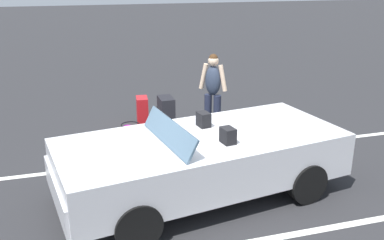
# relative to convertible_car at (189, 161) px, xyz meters

# --- Properties ---
(ground_plane) EXTENTS (80.00, 80.00, 0.00)m
(ground_plane) POSITION_rel_convertible_car_xyz_m (-0.21, -0.03, -0.59)
(ground_plane) COLOR #28282B
(lot_line_near) EXTENTS (18.00, 0.12, 0.01)m
(lot_line_near) POSITION_rel_convertible_car_xyz_m (-0.21, -1.43, -0.59)
(lot_line_near) COLOR silver
(lot_line_near) RESTS_ON ground_plane
(convertible_car) EXTENTS (4.36, 2.39, 1.24)m
(convertible_car) POSITION_rel_convertible_car_xyz_m (0.00, 0.00, 0.00)
(convertible_car) COLOR silver
(convertible_car) RESTS_ON ground_plane
(suitcase_large_black) EXTENTS (0.30, 0.48, 0.74)m
(suitcase_large_black) POSITION_rel_convertible_car_xyz_m (-0.30, -2.80, -0.22)
(suitcase_large_black) COLOR black
(suitcase_large_black) RESTS_ON ground_plane
(suitcase_medium_bright) EXTENTS (0.28, 0.42, 0.62)m
(suitcase_medium_bright) POSITION_rel_convertible_car_xyz_m (0.10, -3.35, -0.28)
(suitcase_medium_bright) COLOR red
(suitcase_medium_bright) RESTS_ON ground_plane
(duffel_bag) EXTENTS (0.47, 0.70, 0.34)m
(duffel_bag) POSITION_rel_convertible_car_xyz_m (0.49, -2.51, -0.43)
(duffel_bag) COLOR #991E8C
(duffel_bag) RESTS_ON ground_plane
(traveler_person) EXTENTS (0.52, 0.46, 1.65)m
(traveler_person) POSITION_rel_convertible_car_xyz_m (-1.19, -2.44, 0.34)
(traveler_person) COLOR #1E2338
(traveler_person) RESTS_ON ground_plane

